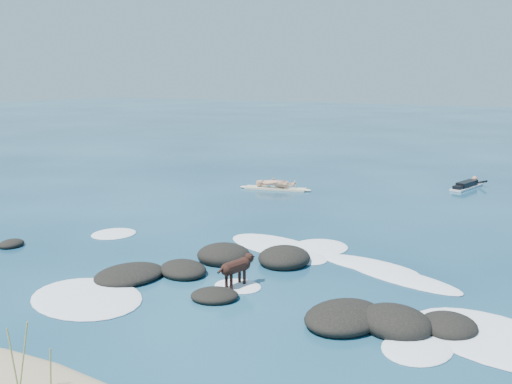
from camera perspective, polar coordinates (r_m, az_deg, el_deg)
The scene contains 6 objects.
ground at distance 14.52m, azimuth -1.03°, elevation -7.03°, with size 160.00×160.00×0.00m, color #0A2642.
reef_rocks at distance 12.79m, azimuth -2.19°, elevation -9.12°, with size 12.85×6.62×0.57m.
breaking_foam at distance 13.22m, azimuth 5.09°, elevation -8.94°, with size 13.36×8.03×0.12m.
standing_surfer_rig at distance 23.40m, azimuth 1.96°, elevation 1.87°, with size 3.01×1.10×1.73m.
paddling_surfer_rig at distance 25.36m, azimuth 20.36°, elevation 0.67°, with size 1.24×2.39×0.41m.
dog at distance 12.71m, azimuth -1.88°, elevation -7.44°, with size 0.47×1.16×0.74m.
Camera 1 is at (6.95, -11.87, 4.64)m, focal length 40.00 mm.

